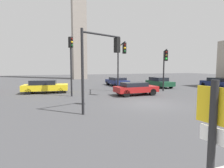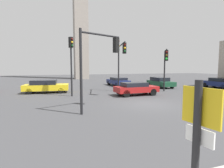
# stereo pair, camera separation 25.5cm
# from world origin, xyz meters

# --- Properties ---
(ground_plane) EXTENTS (109.85, 109.85, 0.00)m
(ground_plane) POSITION_xyz_m (0.00, 0.00, 0.00)
(ground_plane) COLOR #424244
(direction_sign) EXTENTS (0.17, 0.56, 2.53)m
(direction_sign) POSITION_xyz_m (-5.16, -10.28, 1.67)
(direction_sign) COLOR black
(direction_sign) RESTS_ON ground_plane
(traffic_light_0) EXTENTS (0.44, 0.49, 5.65)m
(traffic_light_0) POSITION_xyz_m (-5.15, 5.52, 3.91)
(traffic_light_0) COLOR black
(traffic_light_0) RESTS_ON ground_plane
(traffic_light_1) EXTENTS (1.17, 4.29, 5.34)m
(traffic_light_1) POSITION_xyz_m (-0.03, 5.58, 3.88)
(traffic_light_1) COLOR black
(traffic_light_1) RESTS_ON ground_plane
(traffic_light_2) EXTENTS (2.48, 3.72, 4.68)m
(traffic_light_2) POSITION_xyz_m (4.36, 4.07, 3.41)
(traffic_light_2) COLOR black
(traffic_light_2) RESTS_ON ground_plane
(traffic_light_3) EXTENTS (2.95, 1.37, 5.08)m
(traffic_light_3) POSITION_xyz_m (-4.03, -0.93, 3.63)
(traffic_light_3) COLOR black
(traffic_light_3) RESTS_ON ground_plane
(car_0) EXTENTS (1.89, 4.07, 1.40)m
(car_0) POSITION_xyz_m (14.07, 5.90, 0.75)
(car_0) COLOR navy
(car_0) RESTS_ON ground_plane
(car_1) EXTENTS (2.32, 4.77, 1.26)m
(car_1) POSITION_xyz_m (2.52, 13.27, 0.69)
(car_1) COLOR navy
(car_1) RESTS_ON ground_plane
(car_2) EXTENTS (4.91, 2.53, 1.42)m
(car_2) POSITION_xyz_m (-7.63, 8.87, 0.74)
(car_2) COLOR yellow
(car_2) RESTS_ON ground_plane
(car_3) EXTENTS (1.98, 4.70, 1.39)m
(car_3) POSITION_xyz_m (7.43, 9.54, 0.73)
(car_3) COLOR #19472D
(car_3) RESTS_ON ground_plane
(car_4) EXTENTS (4.31, 1.98, 1.30)m
(car_4) POSITION_xyz_m (0.98, 4.12, 0.71)
(car_4) COLOR maroon
(car_4) RESTS_ON ground_plane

